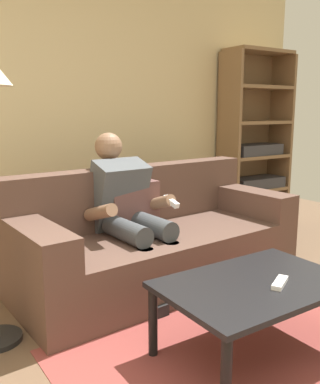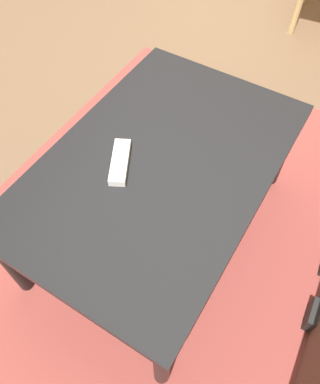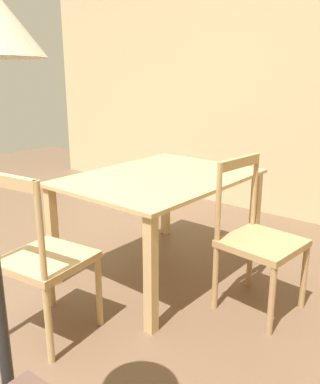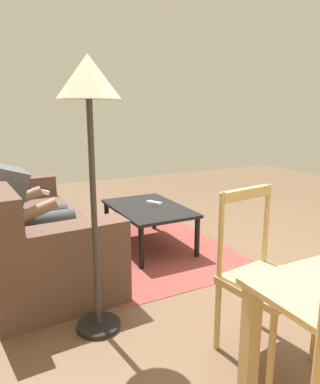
% 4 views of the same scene
% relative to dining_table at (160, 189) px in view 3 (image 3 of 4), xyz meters
% --- Properties ---
extents(wall_side, '(0.12, 5.25, 2.64)m').
position_rel_dining_table_xyz_m(wall_side, '(-1.76, -0.53, 0.70)').
color(wall_side, '#C8B586').
rests_on(wall_side, ground_plane).
extents(dining_table, '(1.30, 0.97, 0.72)m').
position_rel_dining_table_xyz_m(dining_table, '(0.00, 0.00, 0.00)').
color(dining_table, tan).
rests_on(dining_table, ground_plane).
extents(dining_chair_near_wall, '(0.46, 0.46, 0.92)m').
position_rel_dining_table_xyz_m(dining_chair_near_wall, '(-0.00, 0.75, -0.18)').
color(dining_chair_near_wall, tan).
rests_on(dining_chair_near_wall, ground_plane).
extents(dining_chair_facing_couch, '(0.47, 0.47, 0.94)m').
position_rel_dining_table_xyz_m(dining_chair_facing_couch, '(0.98, 0.00, -0.17)').
color(dining_chair_facing_couch, tan).
rests_on(dining_chair_facing_couch, ground_plane).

